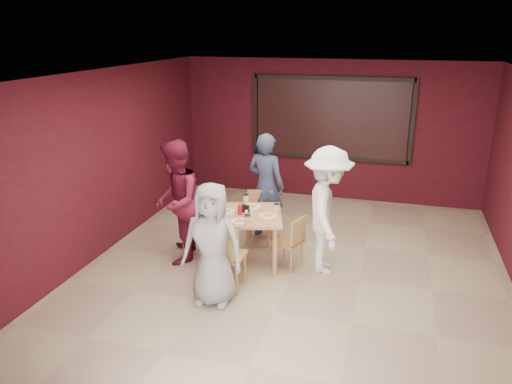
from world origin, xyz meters
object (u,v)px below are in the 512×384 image
(chair_back, at_px, (259,214))
(chair_front, at_px, (226,254))
(chair_right, at_px, (292,240))
(diner_front, at_px, (212,245))
(diner_back, at_px, (266,186))
(diner_left, at_px, (176,202))
(dining_table, at_px, (247,220))
(chair_left, at_px, (196,224))
(diner_right, at_px, (327,211))

(chair_back, bearing_deg, chair_front, -90.01)
(chair_right, relative_size, diner_front, 0.49)
(diner_back, bearing_deg, diner_left, 62.32)
(chair_front, relative_size, diner_back, 0.52)
(dining_table, height_order, diner_front, diner_front)
(dining_table, distance_m, chair_back, 0.87)
(chair_front, bearing_deg, diner_left, 145.73)
(chair_back, bearing_deg, chair_left, -135.23)
(chair_back, bearing_deg, diner_left, -135.95)
(chair_right, distance_m, diner_back, 1.31)
(chair_front, distance_m, diner_right, 1.57)
(chair_left, height_order, diner_back, diner_back)
(diner_front, xyz_separation_m, diner_back, (0.10, 2.26, 0.09))
(chair_back, height_order, chair_left, chair_left)
(diner_back, relative_size, diner_left, 0.96)
(chair_left, relative_size, diner_left, 0.50)
(diner_front, bearing_deg, chair_left, 118.70)
(chair_back, xyz_separation_m, diner_front, (-0.05, -2.01, 0.32))
(chair_right, bearing_deg, dining_table, -175.43)
(diner_left, bearing_deg, diner_back, 122.66)
(chair_front, height_order, diner_right, diner_right)
(dining_table, bearing_deg, diner_right, 6.04)
(diner_front, bearing_deg, chair_back, 86.38)
(diner_left, bearing_deg, chair_front, 39.12)
(chair_right, relative_size, diner_left, 0.43)
(chair_left, bearing_deg, diner_right, 1.58)
(chair_back, distance_m, diner_back, 0.48)
(diner_front, relative_size, diner_left, 0.87)
(chair_front, xyz_separation_m, diner_front, (-0.05, -0.34, 0.28))
(chair_right, bearing_deg, diner_back, 122.74)
(diner_right, bearing_deg, chair_right, 86.34)
(dining_table, height_order, diner_left, diner_left)
(chair_front, height_order, diner_back, diner_back)
(chair_left, relative_size, diner_right, 0.50)
(diner_front, relative_size, diner_right, 0.87)
(chair_left, relative_size, chair_right, 1.17)
(diner_left, relative_size, diner_right, 1.00)
(chair_right, xyz_separation_m, diner_back, (-0.67, 1.04, 0.44))
(diner_right, bearing_deg, diner_front, 124.02)
(chair_front, bearing_deg, diner_right, 38.08)
(dining_table, relative_size, chair_back, 1.46)
(diner_back, bearing_deg, diner_right, 152.95)
(chair_left, height_order, chair_right, chair_left)
(chair_front, xyz_separation_m, chair_left, (-0.79, 0.88, -0.01))
(diner_back, bearing_deg, chair_front, 101.70)
(chair_left, bearing_deg, dining_table, -4.67)
(chair_left, bearing_deg, diner_front, -59.14)
(dining_table, relative_size, diner_front, 0.78)
(dining_table, distance_m, diner_left, 1.08)
(chair_right, relative_size, diner_back, 0.44)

